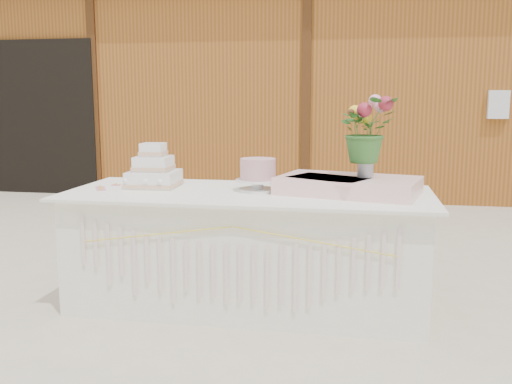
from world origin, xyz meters
TOP-DOWN VIEW (x-y plane):
  - ground at (0.00, 0.00)m, footprint 80.00×80.00m
  - barn at (-0.01, 5.99)m, footprint 12.60×4.60m
  - cake_table at (0.00, -0.00)m, footprint 2.40×1.00m
  - wedding_cake at (-0.68, 0.10)m, footprint 0.35×0.35m
  - pink_cake_stand at (0.06, 0.05)m, footprint 0.30×0.30m
  - satin_runner at (0.65, 0.04)m, footprint 0.97×0.70m
  - flower_vase at (0.76, 0.05)m, footprint 0.10×0.10m
  - bouquet at (0.76, 0.05)m, footprint 0.46×0.43m
  - loose_flowers at (-1.01, 0.02)m, footprint 0.20×0.33m

SIDE VIEW (x-z plane):
  - ground at x=0.00m, z-range 0.00..0.00m
  - cake_table at x=0.00m, z-range 0.00..0.77m
  - loose_flowers at x=-1.01m, z-range 0.77..0.79m
  - satin_runner at x=0.65m, z-range 0.77..0.88m
  - wedding_cake at x=-0.68m, z-range 0.72..1.03m
  - pink_cake_stand at x=0.06m, z-range 0.78..1.00m
  - flower_vase at x=0.76m, z-range 0.88..1.02m
  - bouquet at x=0.76m, z-range 1.02..1.44m
  - barn at x=-0.01m, z-range 0.03..3.33m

